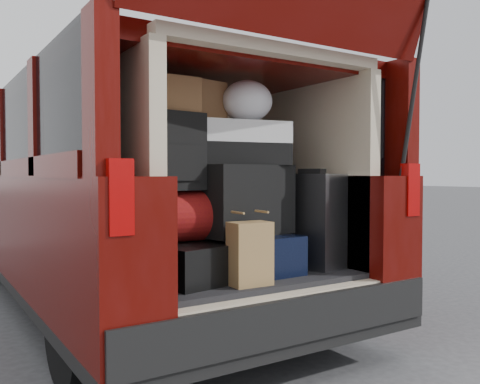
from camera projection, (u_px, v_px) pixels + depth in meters
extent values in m
plane|color=#38383B|center=(254.00, 378.00, 2.76)|extent=(80.00, 80.00, 0.00)
cylinder|color=black|center=(80.00, 326.00, 2.64)|extent=(0.24, 0.64, 0.64)
cylinder|color=black|center=(319.00, 288.00, 3.53)|extent=(0.24, 0.64, 0.64)
cylinder|color=black|center=(141.00, 238.00, 6.30)|extent=(0.24, 0.64, 0.64)
cube|color=black|center=(122.00, 270.00, 4.49)|extent=(1.90, 4.85, 0.08)
cube|color=#4A0602|center=(27.00, 225.00, 4.05)|extent=(0.33, 4.85, 0.80)
cube|color=#4A0602|center=(200.00, 217.00, 4.90)|extent=(0.33, 4.85, 0.80)
cube|color=#4A0602|center=(120.00, 103.00, 4.44)|extent=(1.82, 4.46, 0.10)
cube|color=black|center=(14.00, 131.00, 3.89)|extent=(0.12, 4.25, 0.68)
cube|color=black|center=(213.00, 140.00, 4.84)|extent=(0.12, 4.25, 0.68)
cube|color=black|center=(287.00, 318.00, 2.50)|extent=(1.86, 0.16, 0.22)
cube|color=#990505|center=(120.00, 197.00, 1.98)|extent=(0.10, 0.06, 0.30)
cube|color=#990505|center=(410.00, 190.00, 2.91)|extent=(0.10, 0.06, 0.30)
cube|color=black|center=(227.00, 275.00, 2.97)|extent=(1.24, 1.05, 0.06)
cube|color=beige|center=(117.00, 171.00, 2.59)|extent=(0.08, 1.05, 1.15)
cube|color=beige|center=(314.00, 172.00, 3.31)|extent=(0.08, 1.05, 1.15)
cube|color=beige|center=(184.00, 172.00, 3.42)|extent=(1.34, 0.06, 1.15)
cube|color=beige|center=(227.00, 67.00, 2.93)|extent=(1.34, 1.05, 0.06)
cylinder|color=black|center=(419.00, 77.00, 2.82)|extent=(0.02, 0.90, 0.76)
cube|color=black|center=(227.00, 316.00, 2.98)|extent=(1.24, 1.05, 0.55)
cube|color=black|center=(184.00, 262.00, 2.65)|extent=(0.45, 0.56, 0.20)
cube|color=black|center=(251.00, 253.00, 2.88)|extent=(0.42, 0.51, 0.22)
cube|color=silver|center=(312.00, 220.00, 3.06)|extent=(0.30, 0.41, 0.56)
cube|color=olive|center=(250.00, 254.00, 2.55)|extent=(0.21, 0.14, 0.32)
cube|color=maroon|center=(176.00, 216.00, 2.67)|extent=(0.43, 0.28, 0.27)
cube|color=black|center=(242.00, 200.00, 2.87)|extent=(0.59, 0.41, 0.39)
cube|color=black|center=(176.00, 151.00, 2.62)|extent=(0.30, 0.21, 0.40)
cube|color=white|center=(239.00, 143.00, 2.88)|extent=(0.59, 0.37, 0.25)
cube|color=brown|center=(177.00, 96.00, 2.64)|extent=(0.20, 0.17, 0.18)
cube|color=brown|center=(203.00, 102.00, 2.85)|extent=(0.25, 0.22, 0.22)
ellipsoid|color=silver|center=(247.00, 101.00, 2.89)|extent=(0.34, 0.32, 0.24)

